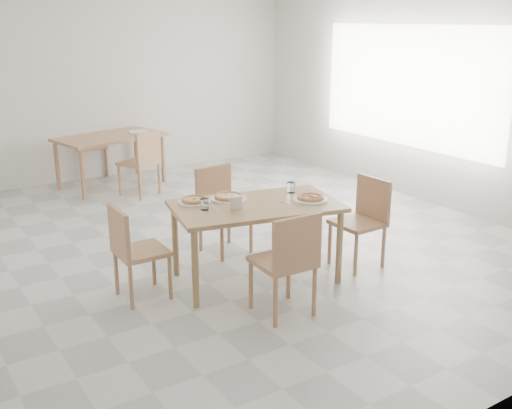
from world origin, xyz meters
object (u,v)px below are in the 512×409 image
chair_north (220,203)px  chair_east (364,215)px  chair_west (132,247)px  napkin_holder (236,203)px  chair_south (289,258)px  tumbler_b (291,188)px  main_table (256,212)px  pizza_margherita (195,200)px  second_table (110,141)px  chair_back_n (85,141)px  plate_mushroom (229,199)px  plate_margherita (195,202)px  chair_back_s (143,159)px  pizza_mushroom (229,196)px  plate_empty (139,132)px  tumbler_a (204,204)px  plate_pepperoni (310,200)px  pizza_pepperoni (310,197)px

chair_north → chair_east: chair_north is taller
chair_west → napkin_holder: (0.88, -0.29, 0.32)m
chair_south → tumbler_b: chair_south is taller
main_table → tumbler_b: bearing=26.5°
pizza_margherita → main_table: bearing=-36.1°
second_table → chair_back_n: size_ratio=1.75×
tumbler_b → chair_back_n: bearing=97.2°
chair_west → chair_back_n: chair_back_n is taller
plate_mushroom → tumbler_b: bearing=-11.7°
main_table → second_table: same height
second_table → pizza_margherita: bearing=-109.9°
chair_south → plate_margherita: bearing=-73.8°
chair_back_s → pizza_mushroom: bearing=59.2°
chair_west → plate_empty: bearing=-22.9°
chair_north → second_table: size_ratio=0.55×
plate_mushroom → chair_back_n: 4.51m
second_table → pizza_mushroom: bearing=-104.8°
second_table → tumbler_a: bearing=-109.7°
plate_pepperoni → plate_empty: size_ratio=1.08×
main_table → plate_pepperoni: 0.52m
chair_south → chair_west: bearing=-44.8°
chair_north → plate_empty: size_ratio=2.99×
chair_east → chair_back_n: (-1.21, 5.02, 0.03)m
chair_west → plate_empty: chair_west is taller
pizza_mushroom → pizza_pepperoni: bearing=-35.4°
plate_margherita → second_table: bearing=82.4°
chair_east → plate_margherita: bearing=-112.5°
napkin_holder → second_table: (0.27, 3.99, -0.14)m
pizza_margherita → pizza_mushroom: 0.33m
chair_back_s → plate_mushroom: bearing=59.2°
tumbler_a → chair_north: bearing=52.1°
tumbler_a → napkin_holder: size_ratio=0.82×
chair_east → tumbler_a: bearing=-104.7°
chair_south → tumbler_b: size_ratio=8.72×
chair_south → chair_back_s: 3.97m
plate_margherita → pizza_margherita: bearing=0.0°
plate_margherita → tumbler_b: bearing=-12.5°
napkin_holder → chair_north: bearing=90.5°
chair_west → plate_margherita: chair_west is taller
chair_east → pizza_margherita: 1.70m
pizza_margherita → plate_empty: 3.74m
chair_west → tumbler_a: size_ratio=8.26×
plate_empty → plate_margherita: bearing=-104.5°
chair_east → chair_back_n: bearing=-168.3°
chair_back_n → chair_north: bearing=-94.6°
chair_north → napkin_holder: chair_north is taller
main_table → chair_east: chair_east is taller
pizza_pepperoni → main_table: bearing=158.7°
chair_north → tumbler_b: (0.39, -0.72, 0.28)m
plate_mushroom → second_table: 3.69m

